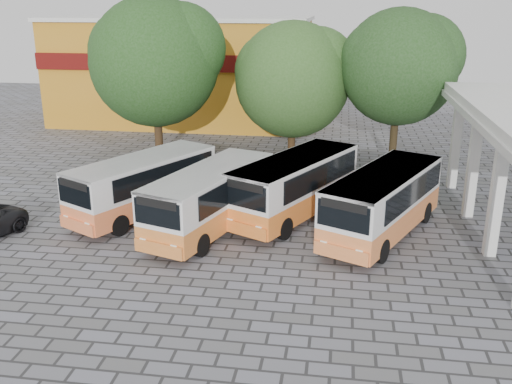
% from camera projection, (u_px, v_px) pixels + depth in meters
% --- Properties ---
extents(ground, '(90.00, 90.00, 0.00)m').
position_uv_depth(ground, '(285.00, 261.00, 21.82)').
color(ground, '#5E5E5F').
rests_on(ground, ground).
extents(shophouse_block, '(20.40, 10.40, 8.30)m').
position_uv_depth(shophouse_block, '(184.00, 70.00, 46.41)').
color(shophouse_block, '#BC7817').
rests_on(shophouse_block, ground).
extents(bus_far_left, '(5.51, 8.08, 2.71)m').
position_uv_depth(bus_far_left, '(144.00, 182.00, 26.15)').
color(bus_far_left, orange).
rests_on(bus_far_left, ground).
extents(bus_centre_left, '(4.54, 8.05, 2.72)m').
position_uv_depth(bus_centre_left, '(210.00, 196.00, 24.27)').
color(bus_centre_left, orange).
rests_on(bus_centre_left, ground).
extents(bus_centre_right, '(5.59, 8.36, 2.80)m').
position_uv_depth(bus_centre_right, '(295.00, 183.00, 25.84)').
color(bus_centre_right, orange).
rests_on(bus_centre_right, ground).
extents(bus_far_right, '(5.45, 8.31, 2.79)m').
position_uv_depth(bus_far_right, '(384.00, 200.00, 23.72)').
color(bus_far_right, orange).
rests_on(bus_far_right, ground).
extents(tree_left, '(8.09, 7.71, 9.88)m').
position_uv_depth(tree_left, '(156.00, 57.00, 33.82)').
color(tree_left, '#462F1B').
rests_on(tree_left, ground).
extents(tree_middle, '(7.42, 7.07, 8.44)m').
position_uv_depth(tree_middle, '(294.00, 76.00, 34.74)').
color(tree_middle, '#48301A').
rests_on(tree_middle, ground).
extents(tree_right, '(7.02, 6.68, 9.21)m').
position_uv_depth(tree_right, '(401.00, 63.00, 32.64)').
color(tree_right, '#382C18').
rests_on(tree_right, ground).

